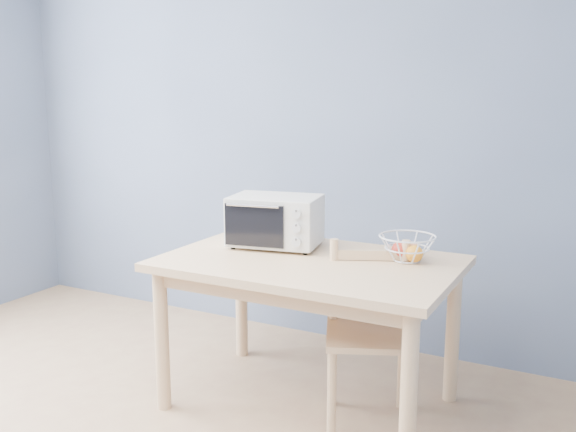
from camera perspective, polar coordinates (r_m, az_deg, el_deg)
The scene contains 4 objects.
dining_table at distance 3.13m, azimuth 1.92°, elevation -5.67°, with size 1.40×0.90×0.75m.
toaster_oven at distance 3.33m, azimuth -1.44°, elevation -0.36°, with size 0.50×0.41×0.27m.
fruit_basket at distance 3.11m, azimuth 10.61°, elevation -2.81°, with size 0.29×0.29×0.12m.
dining_chair at distance 3.08m, azimuth 7.23°, elevation -10.51°, with size 0.52×0.52×0.85m.
Camera 1 is at (1.97, -1.34, 1.54)m, focal length 40.00 mm.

